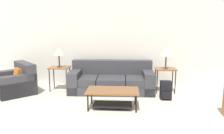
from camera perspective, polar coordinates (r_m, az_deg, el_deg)
wall_back at (r=6.53m, az=0.84°, el=6.45°), size 9.00×0.06×2.60m
couch at (r=6.04m, az=-0.11°, el=-3.59°), size 2.29×1.05×0.82m
armchair at (r=6.40m, az=-23.89°, el=-3.68°), size 1.38×1.39×0.80m
coffee_table at (r=4.78m, az=0.15°, el=-7.18°), size 1.13×0.60×0.42m
side_table_left at (r=6.23m, az=-13.53°, el=-0.70°), size 0.55×0.44×0.66m
side_table_right at (r=6.04m, az=13.78°, el=-1.07°), size 0.55×0.44×0.66m
table_lamp_left at (r=6.16m, az=-13.74°, el=3.99°), size 0.31×0.31×0.56m
table_lamp_right at (r=5.96m, az=13.99°, el=3.77°), size 0.31×0.31×0.56m
backpack at (r=5.53m, az=13.87°, el=-5.96°), size 0.27×0.30×0.45m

